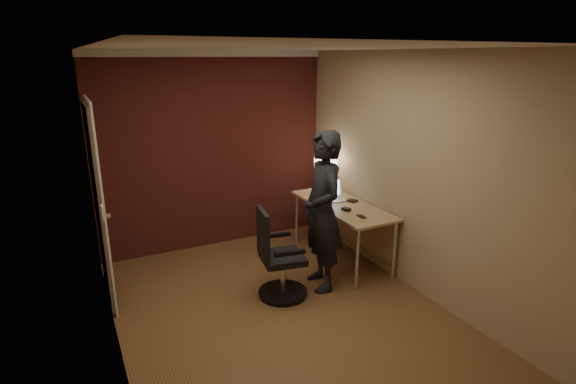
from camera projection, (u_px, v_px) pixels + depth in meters
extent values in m
plane|color=brown|center=(282.00, 312.00, 4.44)|extent=(4.00, 4.00, 0.00)
plane|color=white|center=(280.00, 48.00, 3.71)|extent=(4.00, 4.00, 0.00)
plane|color=tan|center=(213.00, 151.00, 5.79)|extent=(3.00, 0.00, 3.00)
plane|color=tan|center=(446.00, 290.00, 2.37)|extent=(3.00, 0.00, 3.00)
plane|color=tan|center=(105.00, 218.00, 3.43)|extent=(0.00, 4.00, 4.00)
plane|color=tan|center=(409.00, 173.00, 4.73)|extent=(0.00, 4.00, 4.00)
cube|color=maroon|center=(214.00, 152.00, 5.76)|extent=(2.98, 0.06, 2.50)
cube|color=silver|center=(209.00, 53.00, 5.40)|extent=(3.00, 0.08, 0.08)
cube|color=silver|center=(467.00, 51.00, 2.05)|extent=(3.00, 0.08, 0.08)
cube|color=silver|center=(90.00, 52.00, 3.10)|extent=(0.08, 4.00, 0.08)
cube|color=silver|center=(415.00, 53.00, 4.35)|extent=(0.08, 4.00, 0.08)
cube|color=silver|center=(99.00, 207.00, 4.45)|extent=(0.05, 0.82, 2.02)
cube|color=silver|center=(101.00, 206.00, 4.46)|extent=(0.02, 0.92, 2.12)
cylinder|color=silver|center=(108.00, 216.00, 4.19)|extent=(0.05, 0.05, 0.05)
cube|color=silver|center=(103.00, 212.00, 3.85)|extent=(0.02, 0.08, 0.12)
cube|color=tan|center=(342.00, 205.00, 5.38)|extent=(0.60, 1.50, 0.03)
cube|color=tan|center=(360.00, 224.00, 5.59)|extent=(0.02, 1.38, 0.54)
cylinder|color=silver|center=(357.00, 259.00, 4.79)|extent=(0.04, 0.04, 0.70)
cylinder|color=silver|center=(297.00, 219.00, 5.97)|extent=(0.04, 0.04, 0.70)
cylinder|color=silver|center=(394.00, 251.00, 5.01)|extent=(0.04, 0.04, 0.70)
cylinder|color=silver|center=(329.00, 213.00, 6.19)|extent=(0.04, 0.04, 0.70)
cube|color=silver|center=(325.00, 191.00, 5.89)|extent=(0.11, 0.11, 0.01)
cylinder|color=silver|center=(325.00, 179.00, 5.84)|extent=(0.01, 0.01, 0.30)
cube|color=white|center=(326.00, 159.00, 5.77)|extent=(0.22, 0.22, 0.22)
cube|color=silver|center=(331.00, 199.00, 5.53)|extent=(0.38, 0.31, 0.01)
cube|color=silver|center=(328.00, 188.00, 5.60)|extent=(0.33, 0.14, 0.22)
cube|color=#B2CCF2|center=(329.00, 188.00, 5.59)|extent=(0.30, 0.12, 0.19)
cube|color=gray|center=(331.00, 199.00, 5.51)|extent=(0.30, 0.20, 0.00)
cube|color=black|center=(346.00, 209.00, 5.15)|extent=(0.09, 0.11, 0.03)
cube|color=black|center=(362.00, 217.00, 4.95)|extent=(0.07, 0.12, 0.01)
cube|color=black|center=(352.00, 201.00, 5.47)|extent=(0.13, 0.14, 0.02)
cylinder|color=black|center=(283.00, 292.00, 4.76)|extent=(0.52, 0.52, 0.03)
cylinder|color=silver|center=(283.00, 275.00, 4.70)|extent=(0.06, 0.06, 0.39)
cube|color=black|center=(283.00, 258.00, 4.64)|extent=(0.49, 0.49, 0.06)
cube|color=black|center=(263.00, 234.00, 4.50)|extent=(0.11, 0.39, 0.51)
cube|color=black|center=(276.00, 235.00, 4.81)|extent=(0.32, 0.10, 0.04)
cube|color=black|center=(290.00, 253.00, 4.37)|extent=(0.32, 0.10, 0.04)
imported|color=black|center=(323.00, 212.00, 4.72)|extent=(0.51, 0.69, 1.72)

